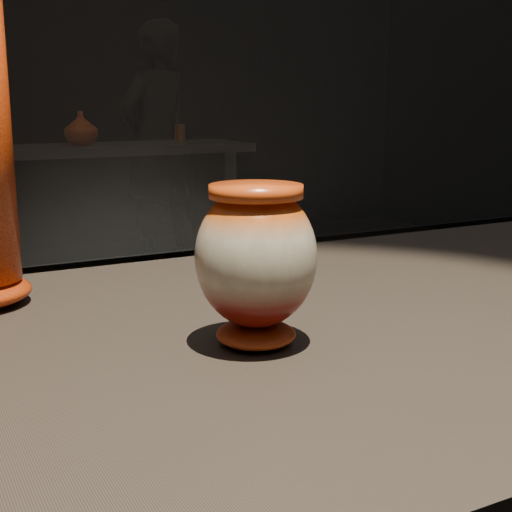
{
  "coord_description": "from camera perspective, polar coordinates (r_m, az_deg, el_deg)",
  "views": [
    {
      "loc": [
        -0.44,
        -0.7,
        1.16
      ],
      "look_at": [
        -0.09,
        -0.05,
        1.0
      ],
      "focal_mm": 50.0,
      "sensor_mm": 36.0,
      "label": 1
    }
  ],
  "objects": [
    {
      "name": "visitor",
      "position": [
        5.09,
        -7.96,
        8.76
      ],
      "size": [
        0.73,
        0.63,
        1.69
      ],
      "primitive_type": "imported",
      "rotation": [
        0.0,
        0.0,
        3.57
      ],
      "color": "black",
      "rests_on": "ground"
    },
    {
      "name": "back_vase_right",
      "position": [
        4.52,
        -6.12,
        9.74
      ],
      "size": [
        0.06,
        0.06,
        0.11
      ],
      "primitive_type": "cylinder",
      "color": "brown",
      "rests_on": "back_shelf"
    },
    {
      "name": "back_shelf",
      "position": [
        4.33,
        -13.75,
        5.1
      ],
      "size": [
        2.0,
        0.6,
        0.9
      ],
      "color": "black",
      "rests_on": "ground"
    },
    {
      "name": "back_vase_mid",
      "position": [
        4.27,
        -13.83,
        9.88
      ],
      "size": [
        0.19,
        0.19,
        0.2
      ],
      "primitive_type": "imported",
      "rotation": [
        0.0,
        0.0,
        3.1
      ],
      "color": "#660F09",
      "rests_on": "back_shelf"
    },
    {
      "name": "main_vase",
      "position": [
        0.76,
        0.0,
        -0.23
      ],
      "size": [
        0.16,
        0.16,
        0.18
      ],
      "rotation": [
        0.0,
        0.0,
        -0.24
      ],
      "color": "#660F09",
      "rests_on": "display_plinth"
    }
  ]
}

